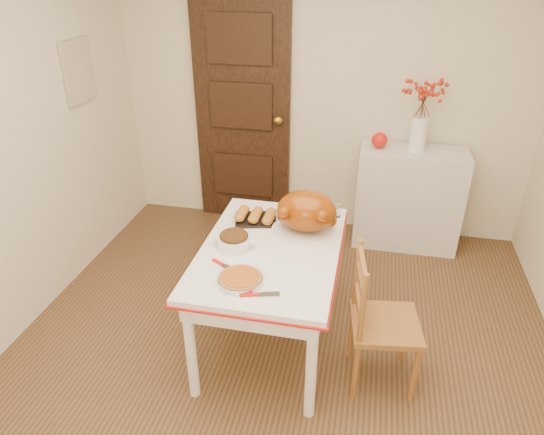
% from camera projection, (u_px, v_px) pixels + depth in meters
% --- Properties ---
extents(floor, '(3.50, 4.00, 0.00)m').
position_uv_depth(floor, '(274.00, 377.00, 2.95)').
color(floor, '#422E18').
rests_on(floor, ground).
extents(wall_back, '(3.50, 0.00, 2.50)m').
position_uv_depth(wall_back, '(323.00, 91.00, 4.07)').
color(wall_back, beige).
rests_on(wall_back, ground).
extents(door_back, '(0.85, 0.06, 2.06)m').
position_uv_depth(door_back, '(243.00, 112.00, 4.28)').
color(door_back, black).
rests_on(door_back, ground).
extents(photo_board, '(0.03, 0.35, 0.45)m').
position_uv_depth(photo_board, '(78.00, 71.00, 3.58)').
color(photo_board, beige).
rests_on(photo_board, ground).
extents(sideboard, '(0.86, 0.38, 0.86)m').
position_uv_depth(sideboard, '(408.00, 198.00, 4.13)').
color(sideboard, silver).
rests_on(sideboard, floor).
extents(kitchen_table, '(0.83, 1.21, 0.72)m').
position_uv_depth(kitchen_table, '(270.00, 297.00, 3.06)').
color(kitchen_table, white).
rests_on(kitchen_table, floor).
extents(chair_oak, '(0.43, 0.43, 0.86)m').
position_uv_depth(chair_oak, '(386.00, 321.00, 2.75)').
color(chair_oak, '#A1682C').
rests_on(chair_oak, floor).
extents(berry_vase, '(0.30, 0.30, 0.57)m').
position_uv_depth(berry_vase, '(421.00, 116.00, 3.78)').
color(berry_vase, white).
rests_on(berry_vase, sideboard).
extents(apple, '(0.13, 0.13, 0.13)m').
position_uv_depth(apple, '(380.00, 140.00, 3.94)').
color(apple, red).
rests_on(apple, sideboard).
extents(turkey_platter, '(0.45, 0.37, 0.27)m').
position_uv_depth(turkey_platter, '(306.00, 213.00, 2.98)').
color(turkey_platter, '#864106').
rests_on(turkey_platter, kitchen_table).
extents(pumpkin_pie, '(0.31, 0.31, 0.05)m').
position_uv_depth(pumpkin_pie, '(240.00, 278.00, 2.58)').
color(pumpkin_pie, '#A95219').
rests_on(pumpkin_pie, kitchen_table).
extents(stuffing_dish, '(0.26, 0.21, 0.10)m').
position_uv_depth(stuffing_dish, '(234.00, 239.00, 2.88)').
color(stuffing_dish, '#41280F').
rests_on(stuffing_dish, kitchen_table).
extents(rolls_tray, '(0.31, 0.27, 0.07)m').
position_uv_depth(rolls_tray, '(256.00, 216.00, 3.17)').
color(rolls_tray, '#A47121').
rests_on(rolls_tray, kitchen_table).
extents(pie_server, '(0.21, 0.11, 0.01)m').
position_uv_depth(pie_server, '(260.00, 294.00, 2.49)').
color(pie_server, silver).
rests_on(pie_server, kitchen_table).
extents(carving_knife, '(0.23, 0.16, 0.01)m').
position_uv_depth(carving_knife, '(227.00, 267.00, 2.70)').
color(carving_knife, silver).
rests_on(carving_knife, kitchen_table).
extents(drinking_glass, '(0.09, 0.09, 0.12)m').
position_uv_depth(drinking_glass, '(291.00, 205.00, 3.26)').
color(drinking_glass, white).
rests_on(drinking_glass, kitchen_table).
extents(shaker_pair, '(0.10, 0.06, 0.09)m').
position_uv_depth(shaker_pair, '(333.00, 210.00, 3.21)').
color(shaker_pair, white).
rests_on(shaker_pair, kitchen_table).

